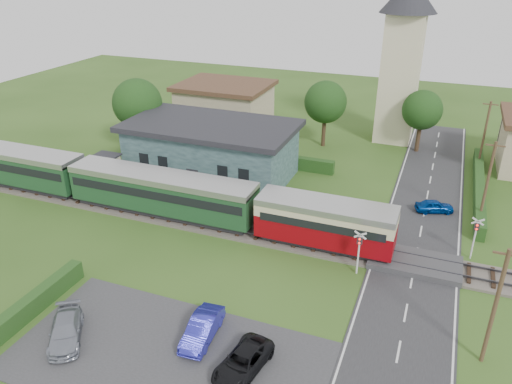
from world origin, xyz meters
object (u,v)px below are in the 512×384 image
(train, at_px, (129,186))
(pedestrian_near, at_px, (249,200))
(car_on_road, at_px, (434,206))
(car_park_silver, at_px, (66,331))
(pedestrian_far, at_px, (116,180))
(car_park_blue, at_px, (202,329))
(crossing_signal_near, at_px, (359,246))
(crossing_signal_far, at_px, (476,232))
(car_park_dark, at_px, (243,362))
(church_tower, at_px, (403,50))
(station_building, at_px, (211,149))
(equipment_hut, at_px, (106,168))
(house_west, at_px, (225,105))

(train, height_order, pedestrian_near, train)
(car_on_road, height_order, car_park_silver, car_park_silver)
(pedestrian_far, bearing_deg, car_park_blue, -135.41)
(crossing_signal_near, bearing_deg, pedestrian_far, 168.07)
(crossing_signal_far, bearing_deg, car_park_silver, -140.80)
(car_park_dark, bearing_deg, crossing_signal_near, 79.48)
(car_park_blue, bearing_deg, pedestrian_far, 133.45)
(crossing_signal_near, bearing_deg, church_tower, 92.82)
(station_building, distance_m, church_tower, 23.89)
(equipment_hut, relative_size, car_park_dark, 0.63)
(car_on_road, height_order, car_park_dark, car_park_dark)
(equipment_hut, bearing_deg, pedestrian_far, -25.98)
(equipment_hut, xyz_separation_m, church_tower, (23.00, 22.80, 8.48))
(crossing_signal_near, xyz_separation_m, car_park_silver, (-13.90, -12.41, -1.47))
(pedestrian_near, bearing_deg, church_tower, -109.88)
(car_park_silver, bearing_deg, car_on_road, 18.25)
(train, relative_size, crossing_signal_far, 13.18)
(crossing_signal_near, relative_size, car_park_dark, 0.81)
(train, relative_size, car_park_blue, 11.08)
(car_park_blue, bearing_deg, house_west, 108.09)
(equipment_hut, height_order, crossing_signal_near, crossing_signal_near)
(car_on_road, xyz_separation_m, pedestrian_far, (-27.07, -6.36, 0.62))
(car_park_dark, bearing_deg, house_west, 124.41)
(equipment_hut, relative_size, church_tower, 0.14)
(station_building, height_order, train, station_building)
(train, height_order, car_park_silver, train)
(crossing_signal_near, xyz_separation_m, car_park_dark, (-3.78, -10.94, -1.50))
(car_park_silver, bearing_deg, crossing_signal_far, 5.14)
(car_park_silver, xyz_separation_m, pedestrian_near, (3.84, 17.67, 0.59))
(car_on_road, height_order, pedestrian_near, pedestrian_near)
(house_west, distance_m, car_on_road, 29.47)
(church_tower, relative_size, car_on_road, 5.67)
(car_on_road, relative_size, car_park_silver, 0.76)
(crossing_signal_near, bearing_deg, car_park_blue, -125.70)
(crossing_signal_far, relative_size, pedestrian_near, 2.01)
(station_building, relative_size, car_park_silver, 3.92)
(car_park_dark, bearing_deg, car_on_road, 78.44)
(crossing_signal_far, bearing_deg, car_park_dark, -124.90)
(car_park_blue, xyz_separation_m, pedestrian_far, (-15.91, 14.34, 0.47))
(station_building, xyz_separation_m, crossing_signal_near, (16.40, -11.40, -0.55))
(car_park_silver, bearing_deg, station_building, 61.93)
(car_park_silver, bearing_deg, house_west, 67.16)
(equipment_hut, xyz_separation_m, crossing_signal_far, (31.60, -0.81, 0.39))
(car_park_blue, distance_m, pedestrian_near, 15.15)
(equipment_hut, xyz_separation_m, crossing_signal_near, (24.40, -5.61, 0.39))
(crossing_signal_near, bearing_deg, equipment_hut, 167.06)
(pedestrian_far, bearing_deg, train, -131.48)
(car_park_dark, xyz_separation_m, pedestrian_near, (-6.28, 16.21, 0.62))
(station_building, bearing_deg, house_west, 109.65)
(equipment_hut, xyz_separation_m, car_park_dark, (20.62, -16.55, -1.11))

